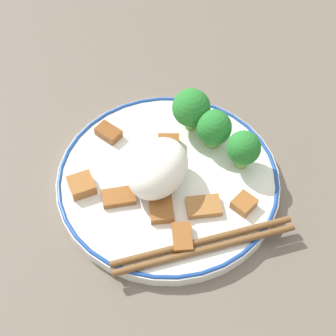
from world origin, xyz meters
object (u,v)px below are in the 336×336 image
(plate, at_px, (168,181))
(broccoli_back_center, at_px, (214,128))
(chopsticks, at_px, (204,245))
(broccoli_back_right, at_px, (191,108))
(broccoli_back_left, at_px, (244,148))

(plate, xyz_separation_m, broccoli_back_center, (0.07, -0.02, 0.03))
(chopsticks, bearing_deg, plate, 51.91)
(broccoli_back_right, xyz_separation_m, chopsticks, (-0.15, -0.09, -0.03))
(broccoli_back_right, bearing_deg, broccoli_back_left, -105.79)
(broccoli_back_left, distance_m, broccoli_back_center, 0.05)
(chopsticks, bearing_deg, broccoli_back_center, 22.78)
(broccoli_back_left, height_order, chopsticks, broccoli_back_left)
(broccoli_back_right, distance_m, chopsticks, 0.18)
(plate, relative_size, broccoli_back_right, 4.47)
(broccoli_back_left, relative_size, broccoli_back_center, 1.02)
(broccoli_back_right, height_order, chopsticks, broccoli_back_right)
(broccoli_back_left, xyz_separation_m, broccoli_back_center, (0.01, 0.05, -0.00))
(broccoli_back_right, bearing_deg, broccoli_back_center, -105.53)
(broccoli_back_left, bearing_deg, chopsticks, -174.32)
(broccoli_back_center, bearing_deg, plate, 163.37)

